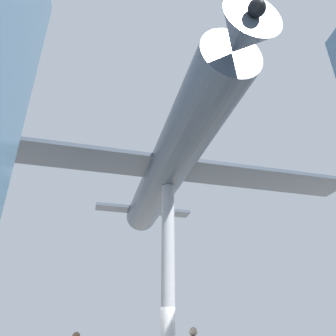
% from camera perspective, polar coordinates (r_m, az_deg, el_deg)
% --- Properties ---
extents(support_pylon_central, '(0.55, 0.55, 7.53)m').
position_cam_1_polar(support_pylon_central, '(13.69, 0.00, -17.79)').
color(support_pylon_central, '#B7B7BC').
rests_on(support_pylon_central, ground_plane).
extents(suspended_airplane, '(18.70, 15.99, 2.73)m').
position_cam_1_polar(suspended_airplane, '(14.97, 0.25, 0.48)').
color(suspended_airplane, '#4C5666').
rests_on(suspended_airplane, support_pylon_central).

